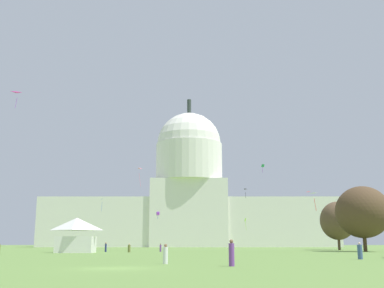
% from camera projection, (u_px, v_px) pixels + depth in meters
% --- Properties ---
extents(ground_plane, '(800.00, 800.00, 0.00)m').
position_uv_depth(ground_plane, '(113.00, 269.00, 29.24)').
color(ground_plane, olive).
extents(capitol_building, '(122.68, 28.56, 64.12)m').
position_uv_depth(capitol_building, '(187.00, 197.00, 199.57)').
color(capitol_building, silver).
rests_on(capitol_building, ground_plane).
extents(event_tent, '(6.36, 4.38, 5.73)m').
position_uv_depth(event_tent, '(74.00, 235.00, 77.88)').
color(event_tent, white).
rests_on(event_tent, ground_plane).
extents(tree_east_mid, '(11.88, 11.79, 12.29)m').
position_uv_depth(tree_east_mid, '(360.00, 212.00, 89.36)').
color(tree_east_mid, '#4C3823').
rests_on(tree_east_mid, ground_plane).
extents(tree_east_near, '(9.86, 11.04, 11.13)m').
position_uv_depth(tree_east_near, '(335.00, 221.00, 109.39)').
color(tree_east_near, brown).
rests_on(tree_east_near, ground_plane).
extents(person_denim_mid_left, '(0.59, 0.59, 1.64)m').
position_uv_depth(person_denim_mid_left, '(358.00, 252.00, 46.10)').
color(person_denim_mid_left, '#3D5684').
rests_on(person_denim_mid_left, ground_plane).
extents(person_purple_edge_east, '(0.45, 0.45, 1.48)m').
position_uv_depth(person_purple_edge_east, '(158.00, 248.00, 87.33)').
color(person_purple_edge_east, '#703D93').
rests_on(person_purple_edge_east, ground_plane).
extents(person_navy_mid_right, '(0.37, 0.37, 1.70)m').
position_uv_depth(person_navy_mid_right, '(104.00, 247.00, 84.80)').
color(person_navy_mid_right, navy).
rests_on(person_navy_mid_right, ground_plane).
extents(person_white_edge_west, '(0.52, 0.52, 1.49)m').
position_uv_depth(person_white_edge_west, '(163.00, 255.00, 35.67)').
color(person_white_edge_west, silver).
rests_on(person_white_edge_west, ground_plane).
extents(person_purple_back_center, '(0.49, 0.49, 1.81)m').
position_uv_depth(person_purple_back_center, '(229.00, 254.00, 32.18)').
color(person_purple_back_center, '#703D93').
rests_on(person_purple_back_center, ground_plane).
extents(person_olive_lawn_far_left, '(0.65, 0.65, 1.53)m').
position_uv_depth(person_olive_lawn_far_left, '(127.00, 248.00, 80.73)').
color(person_olive_lawn_far_left, olive).
rests_on(person_olive_lawn_far_left, ground_plane).
extents(kite_blue_low, '(0.88, 1.61, 4.42)m').
position_uv_depth(kite_blue_low, '(101.00, 201.00, 173.82)').
color(kite_blue_low, blue).
extents(kite_black_low, '(1.32, 1.35, 2.56)m').
position_uv_depth(kite_black_low, '(242.00, 191.00, 148.35)').
color(kite_black_low, black).
extents(kite_green_mid, '(0.91, 0.64, 2.58)m').
position_uv_depth(kite_green_mid, '(261.00, 166.00, 135.37)').
color(kite_green_mid, green).
extents(kite_lime_low, '(0.72, 0.83, 3.81)m').
position_uv_depth(kite_lime_low, '(243.00, 221.00, 152.04)').
color(kite_lime_low, '#8CD133').
extents(kite_pink_low, '(1.21, 1.62, 3.84)m').
position_uv_depth(kite_pink_low, '(136.00, 171.00, 105.26)').
color(kite_pink_low, pink).
extents(kite_violet_low, '(1.08, 1.13, 2.24)m').
position_uv_depth(kite_violet_low, '(156.00, 214.00, 140.43)').
color(kite_violet_low, purple).
extents(kite_white_low, '(1.40, 1.46, 3.11)m').
position_uv_depth(kite_white_low, '(313.00, 195.00, 85.27)').
color(kite_white_low, white).
extents(kite_red_low, '(1.27, 1.50, 0.27)m').
position_uv_depth(kite_red_low, '(304.00, 194.00, 126.25)').
color(kite_red_low, red).
extents(kite_magenta_mid, '(1.72, 1.12, 2.99)m').
position_uv_depth(kite_magenta_mid, '(14.00, 95.00, 90.87)').
color(kite_magenta_mid, '#D1339E').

